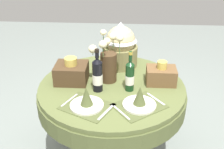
{
  "coord_description": "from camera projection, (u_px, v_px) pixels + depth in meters",
  "views": [
    {
      "loc": [
        0.12,
        -1.94,
        1.9
      ],
      "look_at": [
        0.0,
        0.03,
        0.85
      ],
      "focal_mm": 44.57,
      "sensor_mm": 36.0,
      "label": 1
    }
  ],
  "objects": [
    {
      "name": "wine_bottle_right",
      "position": [
        130.0,
        76.0,
        2.12
      ],
      "size": [
        0.07,
        0.07,
        0.33
      ],
      "color": "#143819",
      "rests_on": "dining_table"
    },
    {
      "name": "gift_tub_back_centre",
      "position": [
        120.0,
        43.0,
        2.47
      ],
      "size": [
        0.31,
        0.31,
        0.41
      ],
      "color": "olive",
      "rests_on": "dining_table"
    },
    {
      "name": "place_setting_left",
      "position": [
        87.0,
        101.0,
        1.95
      ],
      "size": [
        0.42,
        0.38,
        0.16
      ],
      "color": "#4E562F",
      "rests_on": "dining_table"
    },
    {
      "name": "dining_table",
      "position": [
        112.0,
        98.0,
        2.3
      ],
      "size": [
        1.2,
        1.2,
        0.77
      ],
      "color": "#5B6638",
      "rests_on": "ground"
    },
    {
      "name": "flower_vase",
      "position": [
        108.0,
        61.0,
        2.23
      ],
      "size": [
        0.27,
        0.24,
        0.42
      ],
      "color": "#47331E",
      "rests_on": "dining_table"
    },
    {
      "name": "place_setting_right",
      "position": [
        140.0,
        101.0,
        1.96
      ],
      "size": [
        0.43,
        0.41,
        0.16
      ],
      "color": "#4E562F",
      "rests_on": "dining_table"
    },
    {
      "name": "woven_basket_side_left",
      "position": [
        72.0,
        72.0,
        2.26
      ],
      "size": [
        0.26,
        0.22,
        0.21
      ],
      "color": "#47331E",
      "rests_on": "dining_table"
    },
    {
      "name": "woven_basket_side_right",
      "position": [
        161.0,
        75.0,
        2.24
      ],
      "size": [
        0.24,
        0.17,
        0.19
      ],
      "color": "brown",
      "rests_on": "dining_table"
    },
    {
      "name": "wine_bottle_left",
      "position": [
        97.0,
        75.0,
        2.11
      ],
      "size": [
        0.08,
        0.08,
        0.35
      ],
      "color": "black",
      "rests_on": "dining_table"
    }
  ]
}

